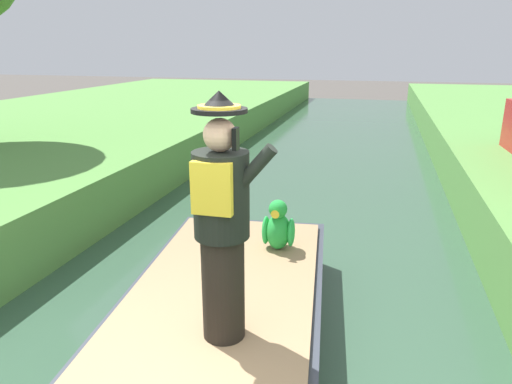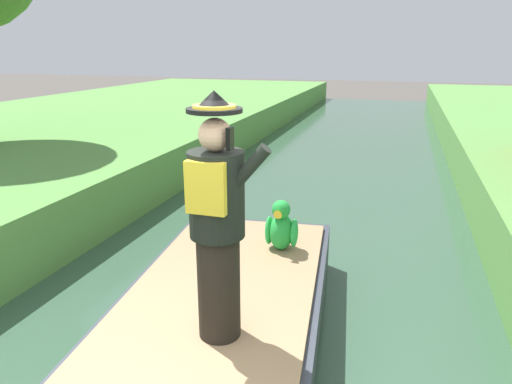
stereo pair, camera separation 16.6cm
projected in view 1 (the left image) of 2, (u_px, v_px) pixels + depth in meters
name	position (u px, v px, depth m)	size (l,w,h in m)	color
boat	(219.00, 329.00, 4.24)	(2.24, 4.37, 0.61)	#333842
person_pirate	(222.00, 223.00, 3.35)	(0.61, 0.42, 1.85)	black
parrot_plush	(278.00, 228.00, 5.10)	(0.36, 0.35, 0.57)	green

